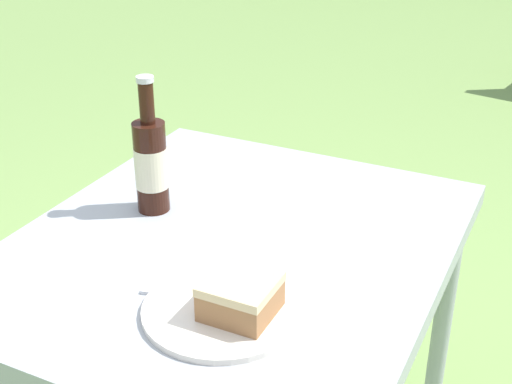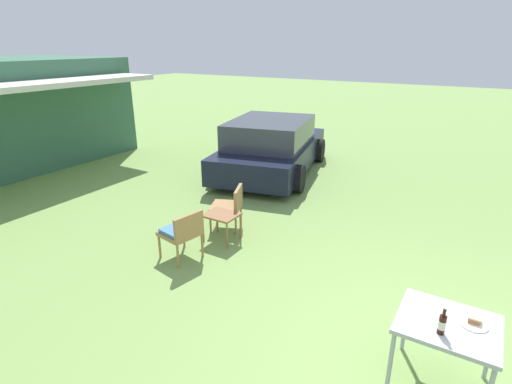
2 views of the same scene
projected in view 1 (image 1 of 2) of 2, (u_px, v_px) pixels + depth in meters
patio_table at (231, 276)px, 1.27m from camera, size 0.72×0.84×0.71m
cake_on_plate at (231, 303)px, 1.04m from camera, size 0.24×0.24×0.07m
cola_bottle_near at (151, 163)px, 1.30m from camera, size 0.06×0.06×0.26m
fork at (199, 298)px, 1.08m from camera, size 0.18×0.06×0.01m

